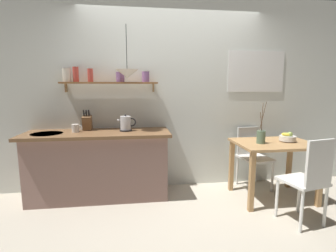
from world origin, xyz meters
The scene contains 13 objects.
ground_plane centered at (0.00, 0.00, 0.00)m, with size 14.00×14.00×0.00m, color #BCB29E.
back_wall centered at (0.21, 0.65, 1.35)m, with size 6.80×0.11×2.70m.
kitchen_counter centered at (-1.00, 0.32, 0.45)m, with size 1.83×0.63×0.88m.
wall_shelf centered at (-0.91, 0.49, 1.56)m, with size 1.26×0.20×0.33m.
dining_table centered at (1.24, -0.01, 0.63)m, with size 0.98×0.72×0.75m.
dining_chair_near centered at (1.24, -0.68, 0.53)m, with size 0.46×0.46×0.95m.
dining_chair_far centered at (1.16, 0.42, 0.49)m, with size 0.45×0.49×0.86m.
fruit_bowl centered at (1.43, 0.01, 0.80)m, with size 0.21×0.21×0.13m.
twig_vase centered at (1.04, -0.04, 0.84)m, with size 0.11×0.11×0.52m.
electric_kettle centered at (-0.64, 0.33, 0.98)m, with size 0.24×0.16×0.22m.
knife_block centered at (-1.15, 0.46, 0.99)m, with size 0.11×0.15×0.27m.
coffee_mug_by_sink centered at (-1.27, 0.33, 0.93)m, with size 0.13×0.09×0.10m.
pendant_lamp centered at (-0.61, 0.29, 1.62)m, with size 0.28×0.28×0.64m.
Camera 1 is at (-0.53, -2.94, 1.45)m, focal length 26.83 mm.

